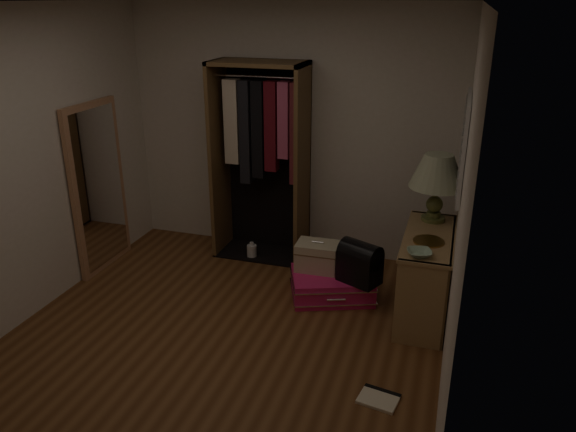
% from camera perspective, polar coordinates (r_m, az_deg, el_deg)
% --- Properties ---
extents(ground, '(4.00, 4.00, 0.00)m').
position_cam_1_polar(ground, '(4.70, -7.15, -12.82)').
color(ground, brown).
rests_on(ground, ground).
extents(room_walls, '(3.52, 4.02, 2.60)m').
position_cam_1_polar(room_walls, '(4.06, -6.90, 5.08)').
color(room_walls, beige).
rests_on(room_walls, ground).
extents(console_bookshelf, '(0.42, 1.12, 0.75)m').
position_cam_1_polar(console_bookshelf, '(5.05, 13.86, -5.45)').
color(console_bookshelf, '#9D784C').
rests_on(console_bookshelf, ground).
extents(open_wardrobe, '(0.95, 0.50, 2.05)m').
position_cam_1_polar(open_wardrobe, '(5.79, -2.59, 7.18)').
color(open_wardrobe, brown).
rests_on(open_wardrobe, ground).
extents(floor_mirror, '(0.06, 0.80, 1.70)m').
position_cam_1_polar(floor_mirror, '(5.92, -18.70, 2.75)').
color(floor_mirror, tan).
rests_on(floor_mirror, ground).
extents(pink_suitcase, '(0.90, 0.78, 0.23)m').
position_cam_1_polar(pink_suitcase, '(5.30, 4.49, -7.01)').
color(pink_suitcase, '#D81A61').
rests_on(pink_suitcase, ground).
extents(train_case, '(0.40, 0.28, 0.29)m').
position_cam_1_polar(train_case, '(5.27, 3.01, -4.08)').
color(train_case, '#B8AD8C').
rests_on(train_case, pink_suitcase).
extents(black_bag, '(0.42, 0.36, 0.39)m').
position_cam_1_polar(black_bag, '(5.05, 7.32, -4.61)').
color(black_bag, black).
rests_on(black_bag, pink_suitcase).
extents(table_lamp, '(0.62, 0.62, 0.61)m').
position_cam_1_polar(table_lamp, '(5.08, 14.96, 4.28)').
color(table_lamp, '#50572A').
rests_on(table_lamp, console_bookshelf).
extents(brass_tray, '(0.29, 0.29, 0.01)m').
position_cam_1_polar(brass_tray, '(4.75, 14.09, -2.50)').
color(brass_tray, olive).
rests_on(brass_tray, console_bookshelf).
extents(ceramic_bowl, '(0.24, 0.24, 0.05)m').
position_cam_1_polar(ceramic_bowl, '(4.48, 13.20, -3.68)').
color(ceramic_bowl, '#A0C0A2').
rests_on(ceramic_bowl, console_bookshelf).
extents(white_jug, '(0.11, 0.11, 0.18)m').
position_cam_1_polar(white_jug, '(6.05, -3.70, -3.59)').
color(white_jug, silver).
rests_on(white_jug, ground).
extents(floor_book, '(0.30, 0.26, 0.02)m').
position_cam_1_polar(floor_book, '(4.18, 9.25, -17.75)').
color(floor_book, '#F2E9CC').
rests_on(floor_book, ground).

